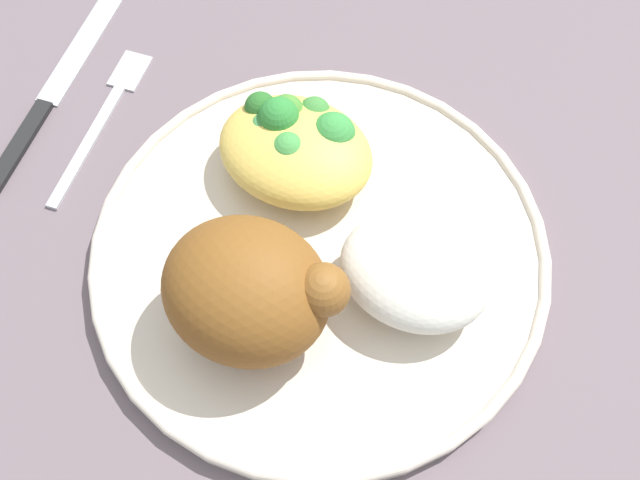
{
  "coord_description": "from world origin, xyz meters",
  "views": [
    {
      "loc": [
        0.1,
        -0.21,
        0.45
      ],
      "look_at": [
        0.0,
        0.0,
        0.03
      ],
      "focal_mm": 43.55,
      "sensor_mm": 36.0,
      "label": 1
    }
  ],
  "objects": [
    {
      "name": "mac_cheese_with_broccoli",
      "position": [
        -0.04,
        0.05,
        0.04
      ],
      "size": [
        0.1,
        0.08,
        0.05
      ],
      "color": "#E1BB51",
      "rests_on": "plate"
    },
    {
      "name": "ground_plane",
      "position": [
        0.0,
        0.0,
        0.0
      ],
      "size": [
        2.0,
        2.0,
        0.0
      ],
      "primitive_type": "plane",
      "color": "#67575D"
    },
    {
      "name": "fork",
      "position": [
        -0.19,
        0.03,
        0.0
      ],
      "size": [
        0.03,
        0.14,
        0.01
      ],
      "color": "silver",
      "rests_on": "ground_plane"
    },
    {
      "name": "roasted_chicken",
      "position": [
        -0.02,
        -0.06,
        0.05
      ],
      "size": [
        0.11,
        0.09,
        0.07
      ],
      "color": "brown",
      "rests_on": "plate"
    },
    {
      "name": "rice_pile",
      "position": [
        0.06,
        0.0,
        0.04
      ],
      "size": [
        0.09,
        0.07,
        0.04
      ],
      "primitive_type": "ellipsoid",
      "color": "silver",
      "rests_on": "plate"
    },
    {
      "name": "knife",
      "position": [
        -0.23,
        0.03,
        0.0
      ],
      "size": [
        0.04,
        0.19,
        0.01
      ],
      "color": "black",
      "rests_on": "ground_plane"
    },
    {
      "name": "plate",
      "position": [
        0.0,
        0.0,
        0.01
      ],
      "size": [
        0.29,
        0.29,
        0.02
      ],
      "color": "beige",
      "rests_on": "ground_plane"
    }
  ]
}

